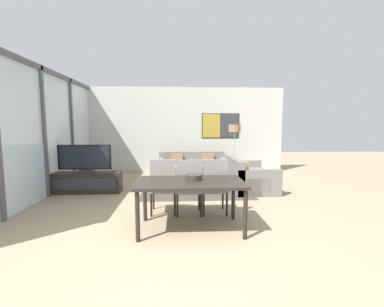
% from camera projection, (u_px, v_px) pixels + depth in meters
% --- Properties ---
extents(ground_plane, '(24.00, 24.00, 0.00)m').
position_uv_depth(ground_plane, '(184.00, 263.00, 2.91)').
color(ground_plane, '#9E896B').
extents(wall_back, '(6.88, 0.09, 2.80)m').
position_uv_depth(wall_back, '(181.00, 130.00, 8.48)').
color(wall_back, silver).
rests_on(wall_back, ground_plane).
extents(window_wall_left, '(0.07, 5.77, 2.80)m').
position_uv_depth(window_wall_left, '(43.00, 127.00, 5.45)').
color(window_wall_left, silver).
rests_on(window_wall_left, ground_plane).
extents(area_rug, '(2.55, 1.68, 0.01)m').
position_uv_depth(area_rug, '(196.00, 191.00, 6.13)').
color(area_rug, '#473D38').
rests_on(area_rug, ground_plane).
extents(tv_console, '(1.60, 0.41, 0.48)m').
position_uv_depth(tv_console, '(86.00, 182.00, 5.95)').
color(tv_console, black).
rests_on(tv_console, ground_plane).
extents(television, '(1.20, 0.20, 0.64)m').
position_uv_depth(television, '(85.00, 159.00, 5.89)').
color(television, '#2D2D33').
rests_on(television, tv_console).
extents(sofa_main, '(1.97, 0.98, 0.77)m').
position_uv_depth(sofa_main, '(193.00, 170.00, 7.51)').
color(sofa_main, slate).
rests_on(sofa_main, ground_plane).
extents(sofa_side, '(0.98, 1.58, 0.77)m').
position_uv_depth(sofa_side, '(247.00, 178.00, 6.33)').
color(sofa_side, slate).
rests_on(sofa_side, ground_plane).
extents(coffee_table, '(0.84, 0.84, 0.39)m').
position_uv_depth(coffee_table, '(196.00, 179.00, 6.09)').
color(coffee_table, black).
rests_on(coffee_table, ground_plane).
extents(dining_table, '(1.57, 0.89, 0.74)m').
position_uv_depth(dining_table, '(191.00, 186.00, 3.80)').
color(dining_table, black).
rests_on(dining_table, ground_plane).
extents(dining_chair_left, '(0.46, 0.46, 0.99)m').
position_uv_depth(dining_chair_left, '(163.00, 184.00, 4.46)').
color(dining_chair_left, gray).
rests_on(dining_chair_left, ground_plane).
extents(dining_chair_centre, '(0.46, 0.46, 0.99)m').
position_uv_depth(dining_chair_centre, '(189.00, 185.00, 4.42)').
color(dining_chair_centre, gray).
rests_on(dining_chair_centre, ground_plane).
extents(dining_chair_right, '(0.46, 0.46, 0.99)m').
position_uv_depth(dining_chair_right, '(215.00, 184.00, 4.46)').
color(dining_chair_right, gray).
rests_on(dining_chair_right, ground_plane).
extents(fruit_bowl, '(0.25, 0.25, 0.08)m').
position_uv_depth(fruit_bowl, '(194.00, 177.00, 3.87)').
color(fruit_bowl, '#332D28').
rests_on(fruit_bowl, dining_table).
extents(floor_lamp, '(0.35, 0.35, 1.59)m').
position_uv_depth(floor_lamp, '(235.00, 132.00, 7.54)').
color(floor_lamp, '#2D2D33').
rests_on(floor_lamp, ground_plane).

